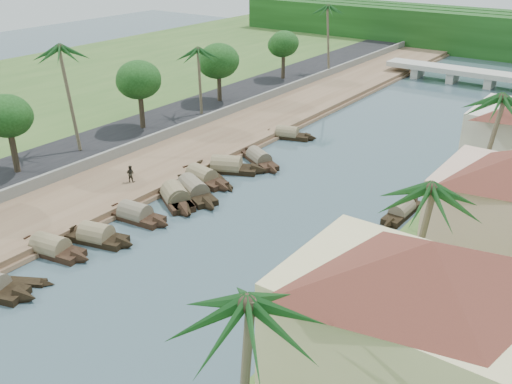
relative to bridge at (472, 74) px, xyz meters
The scene contains 31 objects.
ground 72.02m from the bridge, 90.00° to the right, with size 220.00×220.00×0.00m, color #3C515A.
left_bank 54.42m from the bridge, 107.10° to the right, with size 10.00×180.00×0.80m, color brown.
road 57.49m from the bridge, 115.23° to the right, with size 8.00×180.00×1.40m, color black.
retaining_wall 55.79m from the bridge, 111.23° to the right, with size 0.40×180.00×1.10m, color slate.
bridge is the anchor object (origin of this frame).
building_near 76.54m from the bridge, 75.61° to the right, with size 14.85×14.85×10.20m.
sampan_4 73.43m from the bridge, 98.10° to the right, with size 7.95×3.08×2.21m.
sampan_5 69.98m from the bridge, 97.35° to the right, with size 7.35×3.52×2.28m.
sampan_6 65.54m from the bridge, 98.12° to the right, with size 7.67×2.51×2.25m.
sampan_7 60.97m from the bridge, 98.32° to the right, with size 7.78×4.81×2.11m.
sampan_8 60.86m from the bridge, 98.38° to the right, with size 7.93×5.85×2.47m.
sampan_9 58.67m from the bridge, 98.43° to the right, with size 9.45×5.69×2.39m.
sampan_10 56.13m from the bridge, 100.20° to the right, with size 8.56×3.16×2.30m.
sampan_11 52.62m from the bridge, 100.46° to the right, with size 8.86×5.63×2.51m.
sampan_12 48.48m from the bridge, 99.79° to the right, with size 8.36×5.46×2.08m.
sampan_13 40.58m from the bridge, 104.42° to the right, with size 7.71×3.78×2.10m.
sampan_15 65.44m from the bridge, 82.19° to the right, with size 4.47×7.56×2.05m.
sampan_16 51.59m from the bridge, 79.65° to the right, with size 1.69×7.47×1.87m.
canoe_1 77.16m from the bridge, 96.50° to the right, with size 5.21×3.44×0.88m.
canoe_2 55.00m from the bridge, 98.39° to the right, with size 4.96×3.24×0.77m.
palm_0 83.82m from the bridge, 79.62° to the right, with size 3.20×3.20×11.95m.
palm_1 69.60m from the bridge, 76.60° to the right, with size 3.20×3.20×11.04m.
palm_2 53.49m from the bridge, 73.43° to the right, with size 3.20×3.20×11.99m.
palm_5 64.49m from the bridge, 112.15° to the right, with size 3.20×3.20×12.40m.
palm_6 47.30m from the bridge, 118.12° to the right, with size 3.20×3.20×9.71m.
palm_8 25.13m from the bridge, 152.46° to the right, with size 3.20×3.20×11.97m.
tree_2 70.72m from the bridge, 109.89° to the right, with size 4.71×4.71×7.55m.
tree_3 55.28m from the bridge, 115.86° to the right, with size 5.15×5.15×7.85m.
tree_4 42.71m from the bridge, 124.47° to the right, with size 5.44×5.44×7.66m.
tree_5 30.99m from the bridge, 141.66° to the right, with size 4.53×4.53×7.21m.
person_far 62.29m from the bridge, 103.19° to the right, with size 0.81×0.63×1.66m, color #2D291F.
Camera 1 is at (24.90, -22.50, 22.87)m, focal length 40.00 mm.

